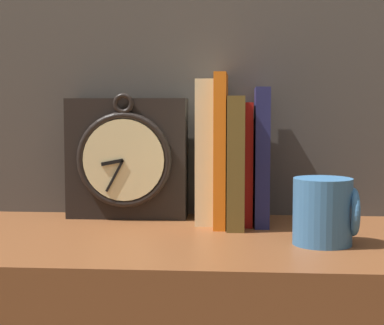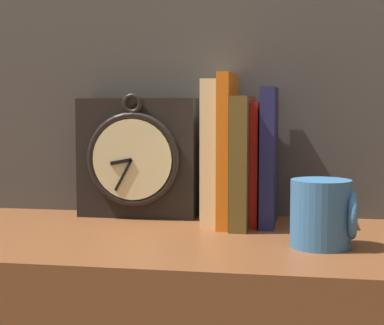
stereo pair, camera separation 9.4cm
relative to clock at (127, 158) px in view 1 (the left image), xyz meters
The scene contains 7 objects.
clock is the anchor object (origin of this frame).
book_slot0_cream 0.14m from the clock, ahead, with size 0.03×0.11×0.24m.
book_slot1_orange 0.17m from the clock, 13.28° to the right, with size 0.02×0.15×0.25m.
book_slot2_brown 0.19m from the clock, 13.12° to the right, with size 0.03×0.16×0.21m.
book_slot3_red 0.21m from the clock, ahead, with size 0.01×0.12×0.20m.
book_slot4_navy 0.23m from the clock, ahead, with size 0.02×0.13×0.22m.
mug 0.37m from the clock, 31.50° to the right, with size 0.09×0.08×0.09m.
Camera 1 is at (0.07, -0.94, 0.92)m, focal length 60.00 mm.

